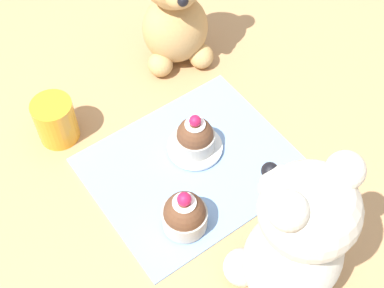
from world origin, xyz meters
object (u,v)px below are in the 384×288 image
object	(u,v)px
teddy_bear_tan	(175,11)
juice_glass	(56,120)
cupcake_near_tan_bear	(195,137)
saucer_plate	(195,147)
teddy_bear_cream	(296,239)
cupcake_near_cream_bear	(185,214)

from	to	relation	value
teddy_bear_tan	juice_glass	distance (m)	0.24
cupcake_near_tan_bear	saucer_plate	bearing A→B (deg)	0.00
juice_glass	teddy_bear_tan	bearing A→B (deg)	-172.14
teddy_bear_cream	teddy_bear_tan	size ratio (longest dim) A/B	1.15
teddy_bear_tan	cupcake_near_cream_bear	xyz separation A→B (m)	(0.17, 0.26, -0.07)
saucer_plate	teddy_bear_cream	bearing A→B (deg)	83.33
saucer_plate	cupcake_near_cream_bear	bearing A→B (deg)	47.73
teddy_bear_cream	saucer_plate	world-z (taller)	teddy_bear_cream
teddy_bear_cream	juice_glass	distance (m)	0.39
teddy_bear_cream	saucer_plate	size ratio (longest dim) A/B	2.96
teddy_bear_cream	juice_glass	world-z (taller)	teddy_bear_cream
cupcake_near_tan_bear	cupcake_near_cream_bear	bearing A→B (deg)	47.73
cupcake_near_cream_bear	cupcake_near_tan_bear	bearing A→B (deg)	-132.27
cupcake_near_cream_bear	cupcake_near_tan_bear	size ratio (longest dim) A/B	1.08
teddy_bear_tan	teddy_bear_cream	bearing A→B (deg)	-85.78
cupcake_near_cream_bear	juice_glass	xyz separation A→B (m)	(0.06, -0.23, 0.00)
cupcake_near_tan_bear	teddy_bear_tan	bearing A→B (deg)	-116.92
teddy_bear_cream	juice_glass	xyz separation A→B (m)	(0.12, -0.36, -0.08)
teddy_bear_cream	cupcake_near_cream_bear	distance (m)	0.16
teddy_bear_tan	saucer_plate	size ratio (longest dim) A/B	2.58
saucer_plate	cupcake_near_tan_bear	world-z (taller)	cupcake_near_tan_bear
cupcake_near_cream_bear	teddy_bear_tan	bearing A→B (deg)	-122.86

